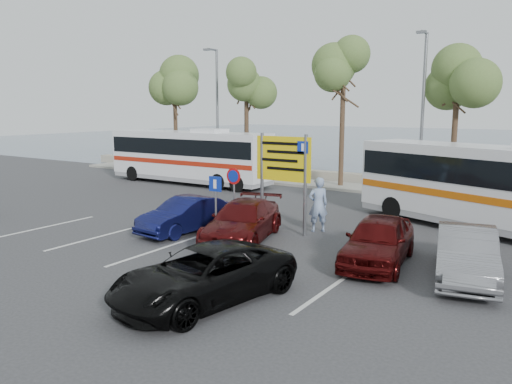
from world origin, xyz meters
The scene contains 22 objects.
ground centered at (0.00, 0.00, 0.00)m, with size 120.00×120.00×0.00m, color #313134.
kerb_strip centered at (0.00, 14.00, 0.07)m, with size 44.00×2.40×0.15m, color gray.
seawall centered at (0.00, 16.00, 0.30)m, with size 48.00×0.80×0.60m, color gray.
sea centered at (0.00, 60.00, 0.01)m, with size 140.00×140.00×0.00m, color #42596A.
tree_far_left centered at (-14.00, 14.00, 6.33)m, with size 3.20×3.20×7.60m.
tree_left centered at (-8.00, 14.00, 6.00)m, with size 3.20×3.20×7.20m.
tree_mid centered at (-1.50, 14.00, 6.65)m, with size 3.20×3.20×8.00m.
tree_right centered at (4.50, 14.00, 6.17)m, with size 3.20×3.20×7.40m.
street_lamp_left centered at (-10.00, 13.52, 4.60)m, with size 0.45×1.15×8.01m.
street_lamp_right centered at (3.00, 13.52, 4.60)m, with size 0.45×1.15×8.01m.
direction_sign centered at (1.00, 3.20, 2.43)m, with size 2.20×0.12×3.60m.
sign_no_stop centered at (-0.60, 2.38, 1.58)m, with size 0.60×0.08×2.35m.
sign_parking centered at (-0.20, 0.79, 1.47)m, with size 0.50×0.07×2.25m.
lane_markings centered at (-1.14, -1.00, 0.00)m, with size 12.02×4.20×0.01m, color silver, non-canonical shape.
coach_bus_left centered at (-9.78, 10.50, 1.54)m, with size 10.66×2.38×3.32m.
coach_bus_right centered at (7.50, 7.24, 1.55)m, with size 10.83×5.95×3.34m.
car_blue centered at (-2.00, 1.31, 0.64)m, with size 1.35×3.87×1.27m, color #0E1243.
car_maroon centered at (0.40, 1.50, 0.67)m, with size 1.87×4.61×1.34m, color #4A0C0D.
car_red centered at (5.20, 1.50, 0.70)m, with size 1.66×4.14×1.41m, color #410909.
suv_black centered at (2.80, -3.50, 0.64)m, with size 2.14×4.64×1.29m, color black.
car_silver_b centered at (7.60, 1.50, 0.69)m, with size 1.45×4.16×1.37m, color gray.
pedestrian_near centered at (2.00, 4.04, 1.01)m, with size 0.74×0.48×2.02m, color #869CC2.
Camera 1 is at (9.95, -12.15, 4.49)m, focal length 35.00 mm.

